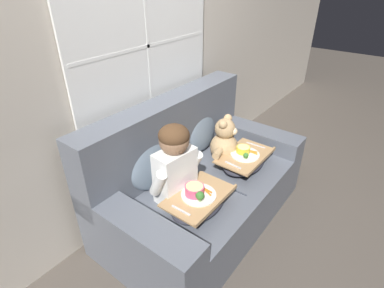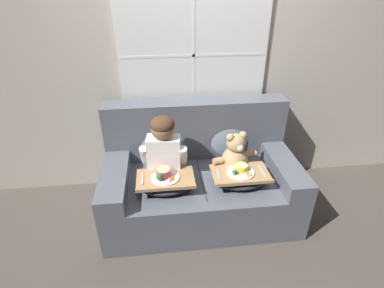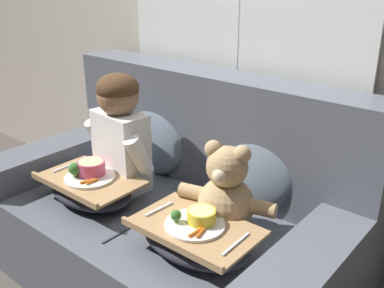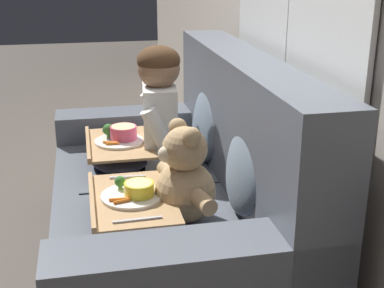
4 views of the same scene
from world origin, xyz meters
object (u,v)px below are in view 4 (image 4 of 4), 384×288
Objects in this scene: throw_pillow_behind_teddy at (248,165)px; child_figure at (159,100)px; teddy_bear at (184,180)px; lap_tray_teddy at (132,209)px; couch at (182,202)px; throw_pillow_behind_child at (209,119)px; lap_tray_child at (119,151)px.

throw_pillow_behind_teddy is 0.69m from child_figure.
lap_tray_teddy is at bearing -90.33° from teddy_bear.
child_figure is at bearing 179.62° from teddy_bear.
throw_pillow_behind_child is at bearing 147.69° from couch.
lap_tray_teddy is (0.32, -0.25, 0.15)m from couch.
couch reaches higher than lap_tray_teddy.
lap_tray_teddy is (0.63, -0.20, -0.25)m from child_figure.
lap_tray_child reaches higher than lap_tray_teddy.
lap_tray_teddy is at bearing -35.25° from throw_pillow_behind_child.
child_figure is 1.20× the size of lap_tray_child.
throw_pillow_behind_child is 0.79m from lap_tray_teddy.
throw_pillow_behind_child is (-0.32, 0.20, 0.29)m from couch.
teddy_bear reaches higher than lap_tray_child.
throw_pillow_behind_child is at bearing 144.75° from lap_tray_teddy.
couch is 0.43m from lap_tray_child.
lap_tray_child is (-0.00, -0.45, -0.14)m from throw_pillow_behind_child.
throw_pillow_behind_teddy is at bearing 0.00° from throw_pillow_behind_child.
couch reaches higher than throw_pillow_behind_child.
lap_tray_child is at bearing -142.18° from couch.
teddy_bear is 0.89× the size of lap_tray_child.
lap_tray_child is at bearing -162.88° from teddy_bear.
teddy_bear reaches higher than lap_tray_teddy.
lap_tray_child is (-0.63, -0.45, -0.14)m from throw_pillow_behind_teddy.
teddy_bear is 0.87× the size of lap_tray_teddy.
throw_pillow_behind_child reaches higher than lap_tray_teddy.
child_figure reaches higher than lap_tray_teddy.
throw_pillow_behind_teddy reaches higher than lap_tray_child.
lap_tray_teddy is at bearing -17.57° from child_figure.
lap_tray_child is at bearing -144.83° from throw_pillow_behind_teddy.
throw_pillow_behind_child is at bearing 89.80° from lap_tray_child.
teddy_bear is at bearing 17.12° from lap_tray_child.
child_figure is at bearing 89.59° from lap_tray_child.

